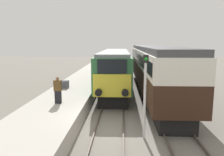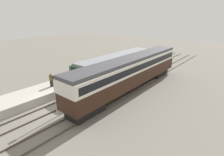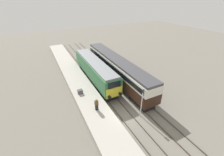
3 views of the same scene
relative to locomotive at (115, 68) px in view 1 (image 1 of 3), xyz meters
name	(u,v)px [view 1 (image 1 of 3)]	position (x,y,z in m)	size (l,w,h in m)	color
ground_plane	(109,131)	(0.00, -10.43, -2.11)	(120.00, 120.00, 0.00)	slate
platform_left	(77,89)	(-3.30, -2.43, -1.65)	(3.50, 50.00, 0.91)	#B7B2A8
rails_near_track	(113,103)	(0.00, -5.43, -2.04)	(1.51, 60.00, 0.14)	#4C4238
rails_far_track	(159,104)	(3.40, -5.43, -2.04)	(1.50, 60.00, 0.14)	#4C4238
locomotive	(115,68)	(0.00, 0.00, 0.00)	(2.70, 14.90, 3.74)	black
passenger_carriage	(153,65)	(3.40, -1.59, 0.44)	(2.75, 19.52, 4.20)	black
person_on_platform	(58,90)	(-3.17, -8.53, -0.40)	(0.44, 0.26, 1.62)	black
signal_post	(145,90)	(1.70, -11.15, 0.24)	(0.24, 0.28, 3.96)	silver
luggage_crate	(64,84)	(-3.98, -4.10, -0.90)	(0.70, 0.56, 0.60)	#4C4C51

